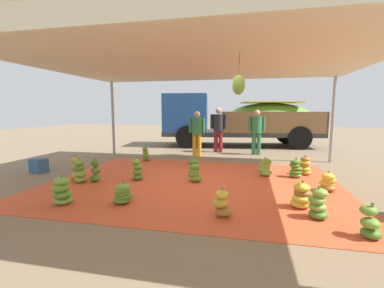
% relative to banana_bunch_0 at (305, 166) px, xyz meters
% --- Properties ---
extents(ground_plane, '(40.00, 40.00, 0.00)m').
position_rel_banana_bunch_0_xyz_m(ground_plane, '(-2.66, 1.68, -0.22)').
color(ground_plane, '#7F6B51').
extents(tarp_orange, '(6.49, 5.04, 0.01)m').
position_rel_banana_bunch_0_xyz_m(tarp_orange, '(-2.66, -1.32, -0.22)').
color(tarp_orange, '#D1512D').
rests_on(tarp_orange, ground).
extents(tent_canopy, '(8.00, 7.00, 2.77)m').
position_rel_banana_bunch_0_xyz_m(tent_canopy, '(-2.66, -1.41, 2.46)').
color(tent_canopy, '#9EA0A5').
rests_on(tent_canopy, ground).
extents(banana_bunch_0, '(0.35, 0.35, 0.51)m').
position_rel_banana_bunch_0_xyz_m(banana_bunch_0, '(0.00, 0.00, 0.00)').
color(banana_bunch_0, gold).
rests_on(banana_bunch_0, tarp_orange).
extents(banana_bunch_1, '(0.38, 0.40, 0.43)m').
position_rel_banana_bunch_0_xyz_m(banana_bunch_1, '(0.17, -1.39, -0.04)').
color(banana_bunch_1, '#996628').
rests_on(banana_bunch_1, tarp_orange).
extents(banana_bunch_2, '(0.32, 0.32, 0.56)m').
position_rel_banana_bunch_0_xyz_m(banana_bunch_2, '(-4.88, -1.77, 0.03)').
color(banana_bunch_2, '#477523').
rests_on(banana_bunch_2, tarp_orange).
extents(banana_bunch_3, '(0.44, 0.43, 0.48)m').
position_rel_banana_bunch_0_xyz_m(banana_bunch_3, '(-1.01, -0.36, -0.00)').
color(banana_bunch_3, '#75A83D').
rests_on(banana_bunch_3, tarp_orange).
extents(banana_bunch_4, '(0.46, 0.46, 0.42)m').
position_rel_banana_bunch_0_xyz_m(banana_bunch_4, '(-3.59, -2.94, -0.05)').
color(banana_bunch_4, '#518428').
rests_on(banana_bunch_4, tarp_orange).
extents(banana_bunch_5, '(0.39, 0.40, 0.50)m').
position_rel_banana_bunch_0_xyz_m(banana_bunch_5, '(-0.29, -0.35, -0.01)').
color(banana_bunch_5, '#60932D').
rests_on(banana_bunch_5, tarp_orange).
extents(banana_bunch_6, '(0.36, 0.36, 0.59)m').
position_rel_banana_bunch_0_xyz_m(banana_bunch_6, '(-5.17, -1.93, 0.04)').
color(banana_bunch_6, '#75A83D').
rests_on(banana_bunch_6, tarp_orange).
extents(banana_bunch_7, '(0.35, 0.34, 0.52)m').
position_rel_banana_bunch_0_xyz_m(banana_bunch_7, '(-0.38, -2.92, 0.00)').
color(banana_bunch_7, '#477523').
rests_on(banana_bunch_7, tarp_orange).
extents(banana_bunch_8, '(0.37, 0.36, 0.48)m').
position_rel_banana_bunch_0_xyz_m(banana_bunch_8, '(0.12, -3.46, -0.02)').
color(banana_bunch_8, '#477523').
rests_on(banana_bunch_8, tarp_orange).
extents(banana_bunch_9, '(0.42, 0.44, 0.54)m').
position_rel_banana_bunch_0_xyz_m(banana_bunch_9, '(-4.60, -3.23, 0.01)').
color(banana_bunch_9, '#75A83D').
rests_on(banana_bunch_9, tarp_orange).
extents(banana_bunch_10, '(0.33, 0.32, 0.59)m').
position_rel_banana_bunch_0_xyz_m(banana_bunch_10, '(-5.44, -1.69, 0.03)').
color(banana_bunch_10, gold).
rests_on(banana_bunch_10, tarp_orange).
extents(banana_bunch_11, '(0.32, 0.32, 0.56)m').
position_rel_banana_bunch_0_xyz_m(banana_bunch_11, '(-4.00, -1.41, 0.02)').
color(banana_bunch_11, '#477523').
rests_on(banana_bunch_11, tarp_orange).
extents(banana_bunch_12, '(0.31, 0.33, 0.51)m').
position_rel_banana_bunch_0_xyz_m(banana_bunch_12, '(-4.73, 0.90, -0.00)').
color(banana_bunch_12, '#518428').
rests_on(banana_bunch_12, tarp_orange).
extents(banana_bunch_13, '(0.41, 0.38, 0.57)m').
position_rel_banana_bunch_0_xyz_m(banana_bunch_13, '(-2.65, -1.27, 0.03)').
color(banana_bunch_13, '#60932D').
rests_on(banana_bunch_13, tarp_orange).
extents(banana_bunch_14, '(0.38, 0.36, 0.46)m').
position_rel_banana_bunch_0_xyz_m(banana_bunch_14, '(-1.82, -3.15, -0.02)').
color(banana_bunch_14, '#996628').
rests_on(banana_bunch_14, tarp_orange).
extents(banana_bunch_15, '(0.46, 0.47, 0.47)m').
position_rel_banana_bunch_0_xyz_m(banana_bunch_15, '(-0.54, -2.51, -0.02)').
color(banana_bunch_15, gold).
rests_on(banana_bunch_15, tarp_orange).
extents(cargo_truck_main, '(7.28, 3.12, 2.40)m').
position_rel_banana_bunch_0_xyz_m(cargo_truck_main, '(-2.00, 5.40, 1.03)').
color(cargo_truck_main, '#2D2D2D').
rests_on(cargo_truck_main, ground).
extents(worker_0, '(0.59, 0.36, 1.62)m').
position_rel_banana_bunch_0_xyz_m(worker_0, '(-3.28, 2.22, 0.72)').
color(worker_0, orange).
rests_on(worker_0, ground).
extents(worker_1, '(0.61, 0.37, 1.67)m').
position_rel_banana_bunch_0_xyz_m(worker_1, '(-1.16, 3.01, 0.75)').
color(worker_1, '#337A4C').
rests_on(worker_1, ground).
extents(worker_2, '(0.65, 0.39, 1.76)m').
position_rel_banana_bunch_0_xyz_m(worker_2, '(-2.63, 3.27, 0.80)').
color(worker_2, maroon).
rests_on(worker_2, ground).
extents(crate_0, '(0.42, 0.38, 0.37)m').
position_rel_banana_bunch_0_xyz_m(crate_0, '(-6.90, -1.24, -0.04)').
color(crate_0, '#335B8E').
rests_on(crate_0, ground).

